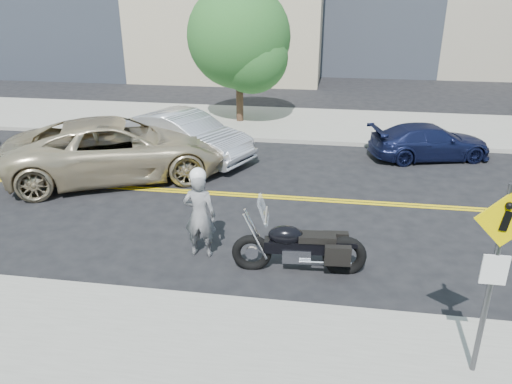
{
  "coord_description": "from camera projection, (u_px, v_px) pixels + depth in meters",
  "views": [
    {
      "loc": [
        1.89,
        -12.57,
        5.51
      ],
      "look_at": [
        0.33,
        -2.52,
        1.2
      ],
      "focal_mm": 35.0,
      "sensor_mm": 36.0,
      "label": 1
    }
  ],
  "objects": [
    {
      "name": "sidewalk_far",
      "position": [
        285.0,
        123.0,
        20.65
      ],
      "size": [
        60.0,
        5.0,
        0.15
      ],
      "primitive_type": "cube",
      "color": "#9E9B91",
      "rests_on": "ground_plane"
    },
    {
      "name": "pedestrian_sign",
      "position": [
        495.0,
        265.0,
        6.76
      ],
      "size": [
        0.78,
        0.08,
        3.0
      ],
      "color": "#4C4C51",
      "rests_on": "sidewalk_near"
    },
    {
      "name": "ground_plane",
      "position": [
        258.0,
        196.0,
        13.86
      ],
      "size": [
        120.0,
        120.0,
        0.0
      ],
      "primitive_type": "plane",
      "color": "black",
      "rests_on": "ground"
    },
    {
      "name": "tree_far_a",
      "position": [
        239.0,
        37.0,
        19.49
      ],
      "size": [
        4.06,
        4.06,
        5.55
      ],
      "rotation": [
        0.0,
        0.0,
        -0.25
      ],
      "color": "#382619",
      "rests_on": "ground"
    },
    {
      "name": "parked_car_silver",
      "position": [
        185.0,
        136.0,
        16.51
      ],
      "size": [
        4.98,
        3.46,
        1.56
      ],
      "primitive_type": "imported",
      "rotation": [
        0.0,
        0.0,
        1.14
      ],
      "color": "silver",
      "rests_on": "ground"
    },
    {
      "name": "motorcycle",
      "position": [
        300.0,
        236.0,
        10.0
      ],
      "size": [
        2.69,
        1.01,
        1.6
      ],
      "primitive_type": null,
      "rotation": [
        0.0,
        0.0,
        0.08
      ],
      "color": "black",
      "rests_on": "ground"
    },
    {
      "name": "parked_car_blue",
      "position": [
        430.0,
        142.0,
        16.6
      ],
      "size": [
        4.27,
        2.62,
        1.16
      ],
      "primitive_type": "imported",
      "rotation": [
        0.0,
        0.0,
        1.84
      ],
      "color": "#161C43",
      "rests_on": "ground"
    },
    {
      "name": "motorcyclist",
      "position": [
        200.0,
        213.0,
        10.52
      ],
      "size": [
        0.69,
        0.46,
        2.02
      ],
      "rotation": [
        0.0,
        0.0,
        3.14
      ],
      "color": "#B8B8BD",
      "rests_on": "ground"
    },
    {
      "name": "suv",
      "position": [
        118.0,
        149.0,
        14.9
      ],
      "size": [
        7.07,
        5.35,
        1.79
      ],
      "primitive_type": "imported",
      "rotation": [
        0.0,
        0.0,
        2.0
      ],
      "color": "#BEAE8B",
      "rests_on": "ground"
    }
  ]
}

